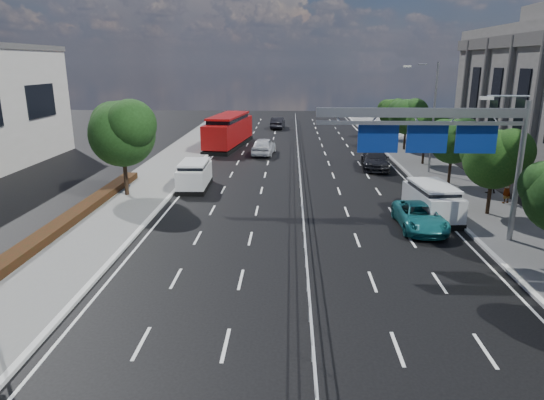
{
  "coord_description": "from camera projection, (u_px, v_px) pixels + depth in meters",
  "views": [
    {
      "loc": [
        -0.74,
        -13.92,
        8.94
      ],
      "look_at": [
        -1.62,
        9.05,
        2.4
      ],
      "focal_mm": 32.0,
      "sensor_mm": 36.0,
      "label": 1
    }
  ],
  "objects": [
    {
      "name": "near_car_dark",
      "position": [
        278.0,
        123.0,
        67.87
      ],
      "size": [
        2.03,
        4.81,
        1.54
      ],
      "primitive_type": "imported",
      "rotation": [
        0.0,
        0.0,
        3.06
      ],
      "color": "black",
      "rests_on": "ground"
    },
    {
      "name": "hedge_near",
      "position": [
        0.0,
        268.0,
        21.0
      ],
      "size": [
        1.0,
        36.0,
        0.44
      ],
      "primitive_type": "cube",
      "color": "black",
      "rests_on": "sidewalk_near"
    },
    {
      "name": "streetlight_far",
      "position": [
        430.0,
        110.0,
        38.97
      ],
      "size": [
        2.78,
        2.4,
        9.0
      ],
      "color": "gray",
      "rests_on": "ground"
    },
    {
      "name": "white_minivan",
      "position": [
        194.0,
        175.0,
        35.45
      ],
      "size": [
        2.1,
        4.67,
        2.01
      ],
      "rotation": [
        0.0,
        0.0,
        0.02
      ],
      "color": "black",
      "rests_on": "ground"
    },
    {
      "name": "parked_car_teal",
      "position": [
        420.0,
        216.0,
        26.9
      ],
      "size": [
        2.35,
        5.04,
        1.4
      ],
      "primitive_type": "imported",
      "rotation": [
        0.0,
        0.0,
        -0.01
      ],
      "color": "#18666C",
      "rests_on": "ground"
    },
    {
      "name": "far_tree_g",
      "position": [
        407.0,
        115.0,
        49.89
      ],
      "size": [
        3.96,
        3.69,
        5.45
      ],
      "color": "black",
      "rests_on": "ground"
    },
    {
      "name": "near_car_silver",
      "position": [
        264.0,
        146.0,
        48.5
      ],
      "size": [
        2.52,
        5.2,
        1.71
      ],
      "primitive_type": "imported",
      "rotation": [
        0.0,
        0.0,
        3.04
      ],
      "color": "silver",
      "rests_on": "ground"
    },
    {
      "name": "parked_car_dark",
      "position": [
        375.0,
        159.0,
        42.26
      ],
      "size": [
        2.78,
        5.74,
        1.61
      ],
      "primitive_type": "imported",
      "rotation": [
        0.0,
        0.0,
        -0.1
      ],
      "color": "black",
      "rests_on": "ground"
    },
    {
      "name": "near_tree_back",
      "position": [
        122.0,
        130.0,
        32.25
      ],
      "size": [
        4.84,
        4.51,
        6.69
      ],
      "color": "black",
      "rests_on": "ground"
    },
    {
      "name": "pedestrian_b",
      "position": [
        490.0,
        180.0,
        33.7
      ],
      "size": [
        0.89,
        0.71,
        1.77
      ],
      "primitive_type": "imported",
      "rotation": [
        0.0,
        0.0,
        3.19
      ],
      "color": "gray",
      "rests_on": "sidewalk_far"
    },
    {
      "name": "far_tree_d",
      "position": [
        495.0,
        156.0,
        28.29
      ],
      "size": [
        3.85,
        3.59,
        5.34
      ],
      "color": "black",
      "rests_on": "ground"
    },
    {
      "name": "overhead_gantry",
      "position": [
        443.0,
        133.0,
        23.68
      ],
      "size": [
        10.24,
        0.38,
        7.45
      ],
      "color": "gray",
      "rests_on": "ground"
    },
    {
      "name": "silver_minivan",
      "position": [
        432.0,
        201.0,
        28.69
      ],
      "size": [
        2.59,
        5.14,
        2.06
      ],
      "rotation": [
        0.0,
        0.0,
        0.1
      ],
      "color": "black",
      "rests_on": "ground"
    },
    {
      "name": "pedestrian_a",
      "position": [
        507.0,
        189.0,
        31.2
      ],
      "size": [
        0.8,
        0.72,
        1.85
      ],
      "primitive_type": "imported",
      "rotation": [
        0.0,
        0.0,
        3.66
      ],
      "color": "gray",
      "rests_on": "sidewalk_far"
    },
    {
      "name": "far_tree_e",
      "position": [
        454.0,
        139.0,
        35.53
      ],
      "size": [
        3.63,
        3.38,
        5.13
      ],
      "color": "black",
      "rests_on": "ground"
    },
    {
      "name": "far_tree_f",
      "position": [
        426.0,
        126.0,
        42.76
      ],
      "size": [
        3.52,
        3.28,
        5.02
      ],
      "color": "black",
      "rests_on": "ground"
    },
    {
      "name": "kerb_near",
      "position": [
        40.0,
        339.0,
        16.11
      ],
      "size": [
        0.25,
        140.0,
        0.15
      ],
      "primitive_type": "cube",
      "color": "silver",
      "rests_on": "ground"
    },
    {
      "name": "median_fence",
      "position": [
        300.0,
        176.0,
        37.28
      ],
      "size": [
        0.05,
        85.0,
        1.02
      ],
      "color": "silver",
      "rests_on": "ground"
    },
    {
      "name": "far_tree_h",
      "position": [
        392.0,
        111.0,
        57.19
      ],
      "size": [
        3.41,
        3.18,
        4.91
      ],
      "color": "black",
      "rests_on": "ground"
    },
    {
      "name": "ground",
      "position": [
        311.0,
        347.0,
        15.8
      ],
      "size": [
        160.0,
        160.0,
        0.0
      ],
      "primitive_type": "plane",
      "color": "black",
      "rests_on": "ground"
    },
    {
      "name": "red_bus",
      "position": [
        229.0,
        130.0,
        52.9
      ],
      "size": [
        4.35,
        11.93,
        3.48
      ],
      "rotation": [
        0.0,
        0.0,
        -0.14
      ],
      "color": "black",
      "rests_on": "ground"
    }
  ]
}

